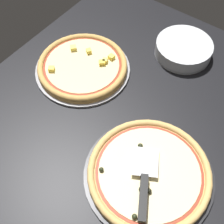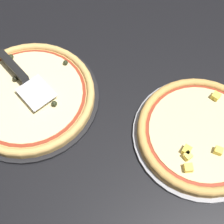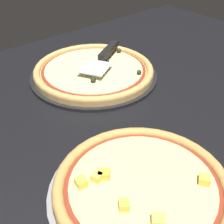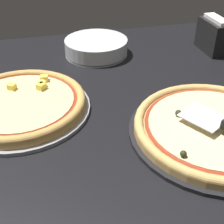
{
  "view_description": "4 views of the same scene",
  "coord_description": "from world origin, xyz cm",
  "views": [
    {
      "loc": [
        -36.31,
        -30.7,
        89.99
      ],
      "look_at": [
        11.8,
        4.75,
        3.0
      ],
      "focal_mm": 50.0,
      "sensor_mm": 36.0,
      "label": 1
    },
    {
      "loc": [
        52.49,
        -4.01,
        77.31
      ],
      "look_at": [
        11.8,
        4.75,
        3.0
      ],
      "focal_mm": 50.0,
      "sensor_mm": 36.0,
      "label": 2
    },
    {
      "loc": [
        52.7,
        53.79,
        48.0
      ],
      "look_at": [
        11.8,
        4.75,
        3.0
      ],
      "focal_mm": 50.0,
      "sensor_mm": 36.0,
      "label": 3
    },
    {
      "loc": [
        -49.35,
        20.39,
        46.3
      ],
      "look_at": [
        11.8,
        4.75,
        3.0
      ],
      "focal_mm": 50.0,
      "sensor_mm": 36.0,
      "label": 4
    }
  ],
  "objects": [
    {
      "name": "ground_plane",
      "position": [
        0.0,
        0.0,
        -1.8
      ],
      "size": [
        151.77,
        110.08,
        3.6
      ],
      "primitive_type": "cube",
      "color": "black"
    },
    {
      "name": "pizza_pan_front",
      "position": [
        0.99,
        -17.18,
        0.5
      ],
      "size": [
        39.97,
        39.97,
        1.0
      ],
      "primitive_type": "cylinder",
      "color": "black",
      "rests_on": "ground_plane"
    },
    {
      "name": "pizza_front",
      "position": [
        0.98,
        -17.17,
        2.29
      ],
      "size": [
        37.57,
        37.57,
        3.58
      ],
      "color": "#DBAD60",
      "rests_on": "pizza_pan_front"
    },
    {
      "name": "pizza_pan_back",
      "position": [
        22.6,
        26.68,
        0.5
      ],
      "size": [
        36.3,
        36.3,
        1.0
      ],
      "primitive_type": "cylinder",
      "color": "#939399",
      "rests_on": "ground_plane"
    },
    {
      "name": "pizza_back",
      "position": [
        22.62,
        26.68,
        2.47
      ],
      "size": [
        34.12,
        34.12,
        3.81
      ],
      "color": "tan",
      "rests_on": "pizza_pan_back"
    },
    {
      "name": "plate_stack",
      "position": [
        52.98,
        -0.25,
        2.8
      ],
      "size": [
        22.15,
        22.15,
        5.6
      ],
      "color": "silver",
      "rests_on": "ground_plane"
    },
    {
      "name": "napkin_holder",
      "position": [
        45.91,
        -41.8,
        5.79
      ],
      "size": [
        13.85,
        7.23,
        12.19
      ],
      "color": "black",
      "rests_on": "ground_plane"
    }
  ]
}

